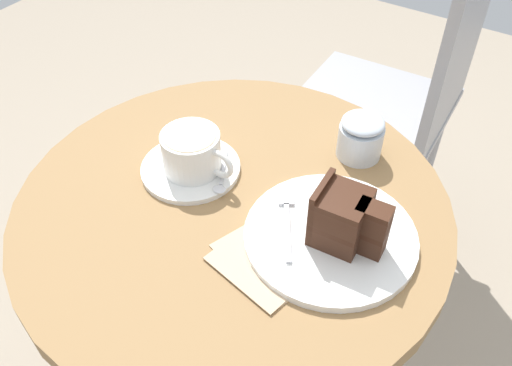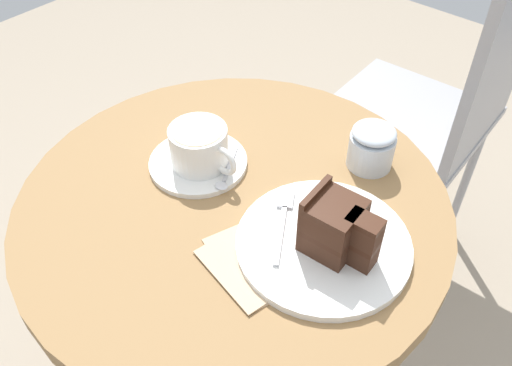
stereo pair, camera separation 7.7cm
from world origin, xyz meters
name	(u,v)px [view 2 (the right image)]	position (x,y,z in m)	size (l,w,h in m)	color
cafe_table	(235,253)	(0.00, 0.00, 0.58)	(0.65, 0.65, 0.71)	olive
saucer	(198,163)	(-0.09, 0.02, 0.72)	(0.15, 0.15, 0.01)	white
coffee_cup	(200,146)	(-0.08, 0.02, 0.76)	(0.12, 0.09, 0.06)	white
teaspoon	(227,173)	(-0.04, 0.03, 0.73)	(0.06, 0.09, 0.00)	silver
cake_plate	(323,244)	(0.16, 0.01, 0.72)	(0.24, 0.24, 0.01)	white
cake_slice	(337,228)	(0.17, 0.01, 0.77)	(0.10, 0.07, 0.09)	#422619
fork	(283,217)	(0.09, 0.01, 0.73)	(0.09, 0.12, 0.00)	silver
napkin	(264,256)	(0.11, -0.06, 0.72)	(0.17, 0.18, 0.00)	tan
cafe_chair	(447,100)	(0.05, 0.68, 0.55)	(0.40, 0.40, 0.93)	#9E9EA3
sugar_pot	(372,146)	(0.11, 0.20, 0.75)	(0.07, 0.07, 0.07)	silver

